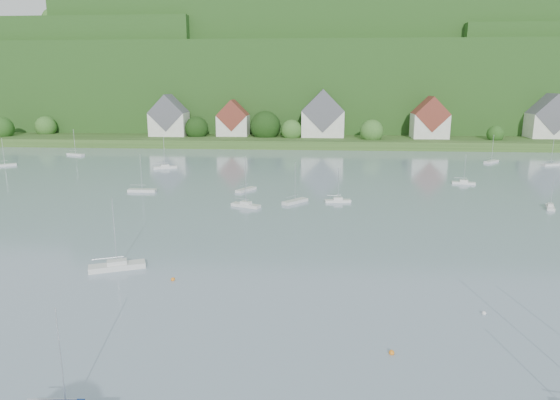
# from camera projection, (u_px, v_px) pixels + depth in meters

# --- Properties ---
(far_shore_strip) EXTENTS (600.00, 60.00, 3.00)m
(far_shore_strip) POSITION_uv_depth(u_px,v_px,m) (310.00, 137.00, 204.65)
(far_shore_strip) COLOR #2F4F1D
(far_shore_strip) RESTS_ON ground
(forested_ridge) EXTENTS (620.00, 181.22, 69.89)m
(forested_ridge) POSITION_uv_depth(u_px,v_px,m) (313.00, 84.00, 266.30)
(forested_ridge) COLOR #173B13
(forested_ridge) RESTS_ON ground
(village_building_0) EXTENTS (14.00, 10.40, 16.00)m
(village_building_0) POSITION_uv_depth(u_px,v_px,m) (169.00, 119.00, 194.26)
(village_building_0) COLOR beige
(village_building_0) RESTS_ON far_shore_strip
(village_building_1) EXTENTS (12.00, 9.36, 14.00)m
(village_building_1) POSITION_uv_depth(u_px,v_px,m) (233.00, 121.00, 194.53)
(village_building_1) COLOR beige
(village_building_1) RESTS_ON far_shore_strip
(village_building_2) EXTENTS (16.00, 11.44, 18.00)m
(village_building_2) POSITION_uv_depth(u_px,v_px,m) (323.00, 118.00, 190.63)
(village_building_2) COLOR beige
(village_building_2) RESTS_ON far_shore_strip
(village_building_3) EXTENTS (13.00, 10.40, 15.50)m
(village_building_3) POSITION_uv_depth(u_px,v_px,m) (430.00, 121.00, 185.92)
(village_building_3) COLOR beige
(village_building_3) RESTS_ON far_shore_strip
(village_building_4) EXTENTS (15.00, 10.40, 16.50)m
(village_building_4) POSITION_uv_depth(u_px,v_px,m) (549.00, 120.00, 186.44)
(village_building_4) COLOR beige
(village_building_4) RESTS_ON far_shore_strip
(near_sailboat_6) EXTENTS (7.08, 4.48, 9.29)m
(near_sailboat_6) POSITION_uv_depth(u_px,v_px,m) (117.00, 266.00, 62.92)
(near_sailboat_6) COLOR silver
(near_sailboat_6) RESTS_ON ground
(mooring_buoy_2) EXTENTS (0.49, 0.49, 0.49)m
(mooring_buoy_2) POSITION_uv_depth(u_px,v_px,m) (391.00, 354.00, 43.22)
(mooring_buoy_2) COLOR orange
(mooring_buoy_2) RESTS_ON ground
(mooring_buoy_3) EXTENTS (0.48, 0.48, 0.48)m
(mooring_buoy_3) POSITION_uv_depth(u_px,v_px,m) (173.00, 280.00, 59.42)
(mooring_buoy_3) COLOR orange
(mooring_buoy_3) RESTS_ON ground
(mooring_buoy_4) EXTENTS (0.45, 0.45, 0.45)m
(mooring_buoy_4) POSITION_uv_depth(u_px,v_px,m) (484.00, 314.00, 50.65)
(mooring_buoy_4) COLOR silver
(mooring_buoy_4) RESTS_ON ground
(far_sailboat_cluster) EXTENTS (195.53, 68.96, 8.71)m
(far_sailboat_cluster) POSITION_uv_depth(u_px,v_px,m) (367.00, 177.00, 123.43)
(far_sailboat_cluster) COLOR silver
(far_sailboat_cluster) RESTS_ON ground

